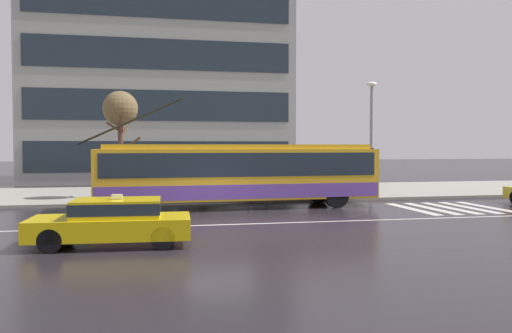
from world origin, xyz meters
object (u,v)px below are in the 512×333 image
at_px(pedestrian_at_shelter, 149,167).
at_px(pedestrian_walking_past, 203,178).
at_px(trolleybus, 239,173).
at_px(bus_shelter, 211,160).
at_px(street_lamp, 371,127).
at_px(street_tree_bare, 120,111).
at_px(pedestrian_approaching_curb, 267,165).
at_px(taxi_oncoming_near, 113,220).

distance_m(pedestrian_at_shelter, pedestrian_walking_past, 2.68).
xyz_separation_m(trolleybus, pedestrian_at_shelter, (-3.83, 3.69, 0.16)).
height_order(bus_shelter, street_lamp, street_lamp).
height_order(street_lamp, street_tree_bare, street_lamp).
bearing_deg(pedestrian_approaching_curb, taxi_oncoming_near, -121.85).
bearing_deg(taxi_oncoming_near, trolleybus, 58.89).
distance_m(taxi_oncoming_near, pedestrian_walking_past, 12.12).
height_order(taxi_oncoming_near, bus_shelter, bus_shelter).
bearing_deg(taxi_oncoming_near, street_lamp, 41.02).
relative_size(pedestrian_walking_past, street_tree_bare, 0.31).
height_order(trolleybus, pedestrian_approaching_curb, trolleybus).
height_order(pedestrian_at_shelter, pedestrian_approaching_curb, pedestrian_approaching_curb).
bearing_deg(street_lamp, pedestrian_walking_past, 173.59).
xyz_separation_m(pedestrian_approaching_curb, street_lamp, (5.46, -0.22, 1.87)).
height_order(pedestrian_approaching_curb, street_tree_bare, street_tree_bare).
relative_size(trolleybus, pedestrian_walking_past, 7.83).
xyz_separation_m(pedestrian_at_shelter, street_tree_bare, (-1.38, 0.64, 2.74)).
distance_m(pedestrian_approaching_curb, street_tree_bare, 7.73).
bearing_deg(pedestrian_at_shelter, bus_shelter, -5.00).
bearing_deg(pedestrian_approaching_curb, street_tree_bare, 167.86).
distance_m(bus_shelter, pedestrian_walking_past, 1.00).
relative_size(trolleybus, taxi_oncoming_near, 2.96).
bearing_deg(street_lamp, street_tree_bare, 172.08).
xyz_separation_m(trolleybus, taxi_oncoming_near, (-4.83, -8.01, -0.83)).
xyz_separation_m(pedestrian_walking_past, street_lamp, (8.56, -0.96, 2.54)).
height_order(taxi_oncoming_near, pedestrian_approaching_curb, pedestrian_approaching_curb).
distance_m(street_lamp, street_tree_bare, 12.70).
bearing_deg(street_lamp, pedestrian_approaching_curb, 177.69).
bearing_deg(pedestrian_at_shelter, street_lamp, -5.65).
bearing_deg(street_tree_bare, trolleybus, -39.75).
distance_m(taxi_oncoming_near, street_tree_bare, 12.90).
bearing_deg(taxi_oncoming_near, pedestrian_walking_past, 72.61).
relative_size(pedestrian_at_shelter, street_lamp, 0.33).
distance_m(trolleybus, pedestrian_approaching_curb, 3.39).
relative_size(pedestrian_walking_past, street_lamp, 0.28).
bearing_deg(pedestrian_at_shelter, street_tree_bare, 155.10).
bearing_deg(pedestrian_walking_past, pedestrian_approaching_curb, -13.44).
relative_size(trolleybus, pedestrian_approaching_curb, 6.43).
xyz_separation_m(pedestrian_at_shelter, pedestrian_walking_past, (2.61, -0.14, -0.58)).
xyz_separation_m(trolleybus, street_lamp, (7.35, 2.59, 2.12)).
relative_size(trolleybus, street_tree_bare, 2.43).
bearing_deg(trolleybus, street_lamp, 19.39).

